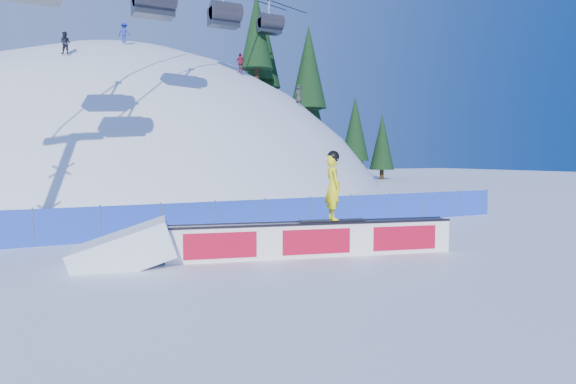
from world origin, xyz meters
name	(u,v)px	position (x,y,z in m)	size (l,w,h in m)	color
ground	(353,246)	(0.00, 0.00, 0.00)	(160.00, 160.00, 0.00)	white
snow_hill	(128,352)	(0.00, 42.00, -18.00)	(64.00, 64.00, 64.00)	silver
treeline	(309,92)	(21.34, 40.73, 10.57)	(18.94, 12.80, 21.05)	black
safety_fence	(288,213)	(0.00, 4.50, 0.60)	(22.05, 0.05, 1.30)	blue
rail_box	(314,239)	(-1.89, -0.82, 0.49)	(8.20, 2.46, 0.99)	white
snow_ramp	(124,265)	(-6.93, 0.36, 0.00)	(2.52, 1.68, 0.95)	white
snowboarder	(333,187)	(-1.34, -0.95, 1.99)	(1.96, 0.78, 2.02)	black
distant_skiers	(176,56)	(2.40, 29.96, 11.32)	(20.59, 4.83, 6.37)	black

